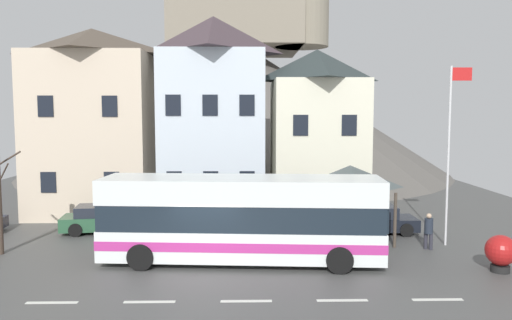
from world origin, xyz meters
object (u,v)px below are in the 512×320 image
townhouse_01 (214,115)px  parked_car_01 (373,220)px  bus_shelter (350,177)px  harbour_buoy (501,252)px  townhouse_02 (316,131)px  transit_bus (242,220)px  pedestrian_01 (429,230)px  hilltop_castle (237,102)px  public_bench (382,220)px  townhouse_00 (94,122)px  flagpole (450,144)px  pedestrian_00 (335,227)px  parked_car_00 (109,219)px

townhouse_01 → parked_car_01: bearing=-34.9°
bus_shelter → harbour_buoy: (4.53, -5.12, -2.13)m
townhouse_02 → harbour_buoy: townhouse_02 is taller
transit_bus → pedestrian_01: (7.99, 1.70, -0.83)m
parked_car_01 → harbour_buoy: bearing=-62.9°
townhouse_02 → transit_bus: townhouse_02 is taller
hilltop_castle → transit_bus: hilltop_castle is taller
parked_car_01 → public_bench: (0.61, 0.71, -0.17)m
townhouse_00 → flagpole: 19.27m
townhouse_02 → hilltop_castle: hilltop_castle is taller
townhouse_00 → pedestrian_00: bearing=-33.1°
hilltop_castle → public_bench: 27.57m
townhouse_02 → pedestrian_01: bearing=-67.3°
townhouse_02 → transit_bus: 11.67m
parked_car_00 → parked_car_01: (12.95, -0.46, -0.00)m
townhouse_02 → bus_shelter: townhouse_02 is taller
townhouse_01 → pedestrian_00: 11.33m
parked_car_00 → pedestrian_00: size_ratio=2.97×
public_bench → bus_shelter: bearing=-138.5°
townhouse_00 → pedestrian_00: (12.56, -8.18, -4.37)m
pedestrian_01 → flagpole: 3.86m
hilltop_castle → parked_car_00: size_ratio=8.61×
townhouse_01 → public_bench: (8.70, -4.94, -5.23)m
public_bench → parked_car_00: bearing=-178.9°
pedestrian_00 → harbour_buoy: (5.55, -3.27, -0.19)m
harbour_buoy → transit_bus: bearing=171.4°
parked_car_00 → parked_car_01: bearing=-8.8°
townhouse_02 → bus_shelter: (0.63, -6.70, -1.87)m
parked_car_00 → harbour_buoy: size_ratio=3.47×
townhouse_02 → parked_car_01: size_ratio=2.39×
pedestrian_00 → townhouse_01: bearing=123.4°
hilltop_castle → harbour_buoy: size_ratio=29.86×
public_bench → flagpole: size_ratio=0.23×
flagpole → harbour_buoy: bearing=-83.5°
harbour_buoy → townhouse_01: bearing=133.4°
parked_car_00 → flagpole: flagpole is taller
townhouse_00 → flagpole: townhouse_00 is taller
pedestrian_01 → public_bench: size_ratio=0.88×
pedestrian_00 → harbour_buoy: size_ratio=1.17×
bus_shelter → townhouse_02: bearing=95.4°
flagpole → bus_shelter: bearing=162.3°
parked_car_01 → flagpole: (2.69, -2.39, 3.85)m
townhouse_01 → parked_car_00: (-4.86, -5.19, -5.05)m
townhouse_02 → public_bench: townhouse_02 is taller
pedestrian_00 → pedestrian_01: 4.03m
townhouse_00 → hilltop_castle: bearing=69.4°
townhouse_01 → townhouse_02: 6.12m
townhouse_02 → harbour_buoy: 13.51m
townhouse_00 → parked_car_00: bearing=-67.0°
parked_car_00 → pedestrian_01: (14.55, -3.52, 0.21)m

